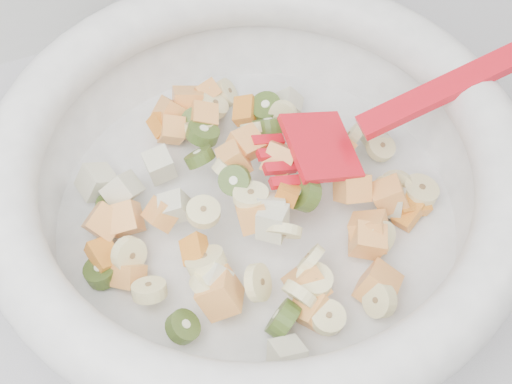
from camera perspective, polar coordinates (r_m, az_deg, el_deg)
name	(u,v)px	position (r m, az deg, el deg)	size (l,w,h in m)	color
mixing_bowl	(256,183)	(0.56, 0.02, 0.65)	(0.46, 0.38, 0.13)	white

